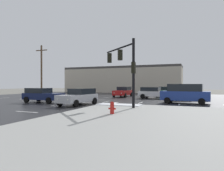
{
  "coord_description": "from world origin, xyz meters",
  "views": [
    {
      "loc": [
        11.15,
        -21.44,
        2.06
      ],
      "look_at": [
        0.11,
        6.61,
        1.81
      ],
      "focal_mm": 32.63,
      "sensor_mm": 36.0,
      "label": 1
    }
  ],
  "objects": [
    {
      "name": "sedan_green",
      "position": [
        7.04,
        12.18,
        0.85
      ],
      "size": [
        2.13,
        4.58,
        1.58
      ],
      "rotation": [
        0.0,
        0.0,
        -1.6
      ],
      "color": "#195933",
      "rests_on": "road_asphalt"
    },
    {
      "name": "sidewalk_corner",
      "position": [
        12.0,
        -12.0,
        0.07
      ],
      "size": [
        18.0,
        18.0,
        0.14
      ],
      "primitive_type": "cube",
      "color": "#9E9E99",
      "rests_on": "ground_plane"
    },
    {
      "name": "road_asphalt",
      "position": [
        0.0,
        0.0,
        0.01
      ],
      "size": [
        44.0,
        44.0,
        0.02
      ],
      "primitive_type": "cube",
      "color": "#232326",
      "rests_on": "ground_plane"
    },
    {
      "name": "utility_pole_far",
      "position": [
        -12.02,
        5.57,
        4.41
      ],
      "size": [
        2.2,
        0.28,
        8.41
      ],
      "color": "brown",
      "rests_on": "ground_plane"
    },
    {
      "name": "sedan_navy",
      "position": [
        -4.15,
        -3.52,
        0.85
      ],
      "size": [
        4.6,
        2.17,
        1.58
      ],
      "rotation": [
        0.0,
        0.0,
        -0.04
      ],
      "color": "#141E47",
      "rests_on": "road_asphalt"
    },
    {
      "name": "sedan_white",
      "position": [
        6.28,
        6.89,
        0.85
      ],
      "size": [
        4.66,
        2.35,
        1.58
      ],
      "rotation": [
        0.0,
        0.0,
        -0.09
      ],
      "color": "white",
      "rests_on": "road_asphalt"
    },
    {
      "name": "lane_markings",
      "position": [
        1.2,
        -1.38,
        0.02
      ],
      "size": [
        36.15,
        36.15,
        0.01
      ],
      "color": "silver",
      "rests_on": "road_asphalt"
    },
    {
      "name": "traffic_signal_mast",
      "position": [
        5.74,
        -4.71,
        3.88
      ],
      "size": [
        3.96,
        3.84,
        5.55
      ],
      "rotation": [
        0.0,
        0.0,
        2.38
      ],
      "color": "black",
      "rests_on": "sidewalk_corner"
    },
    {
      "name": "sedan_silver",
      "position": [
        1.01,
        -4.35,
        0.85
      ],
      "size": [
        2.36,
        4.66,
        1.58
      ],
      "rotation": [
        0.0,
        0.0,
        -1.67
      ],
      "color": "#B7BABF",
      "rests_on": "road_asphalt"
    },
    {
      "name": "snow_strip_curbside",
      "position": [
        5.0,
        -4.0,
        0.17
      ],
      "size": [
        4.0,
        1.6,
        0.06
      ],
      "primitive_type": "cube",
      "color": "white",
      "rests_on": "sidewalk_corner"
    },
    {
      "name": "sedan_red",
      "position": [
        1.11,
        8.91,
        0.85
      ],
      "size": [
        2.08,
        4.56,
        1.58
      ],
      "rotation": [
        0.0,
        0.0,
        -1.59
      ],
      "color": "#B21919",
      "rests_on": "road_asphalt"
    },
    {
      "name": "sedan_black",
      "position": [
        10.51,
        5.77,
        0.85
      ],
      "size": [
        4.64,
        2.3,
        1.58
      ],
      "rotation": [
        0.0,
        0.0,
        0.08
      ],
      "color": "black",
      "rests_on": "road_asphalt"
    },
    {
      "name": "strip_building_background",
      "position": [
        -4.77,
        25.81,
        3.07
      ],
      "size": [
        27.86,
        8.0,
        6.15
      ],
      "color": "#BCB29E",
      "rests_on": "ground_plane"
    },
    {
      "name": "ground_plane",
      "position": [
        0.0,
        0.0,
        0.0
      ],
      "size": [
        120.0,
        120.0,
        0.0
      ],
      "primitive_type": "plane",
      "color": "slate"
    },
    {
      "name": "suv_blue",
      "position": [
        10.49,
        1.02,
        1.09
      ],
      "size": [
        4.96,
        2.51,
        2.03
      ],
      "rotation": [
        0.0,
        0.0,
        3.05
      ],
      "color": "navy",
      "rests_on": "road_asphalt"
    },
    {
      "name": "fire_hydrant",
      "position": [
        6.4,
        -9.34,
        0.54
      ],
      "size": [
        0.48,
        0.26,
        0.79
      ],
      "color": "red",
      "rests_on": "sidewalk_corner"
    }
  ]
}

